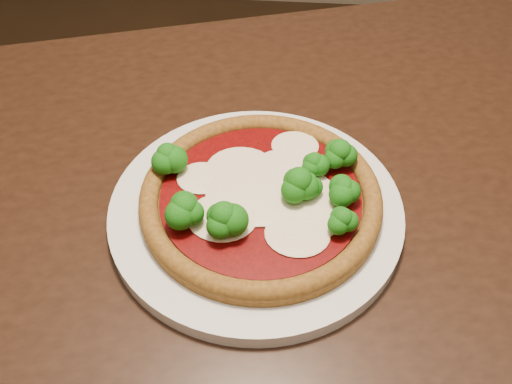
{
  "coord_description": "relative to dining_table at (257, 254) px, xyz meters",
  "views": [
    {
      "loc": [
        -0.15,
        -0.26,
        1.25
      ],
      "look_at": [
        -0.19,
        0.16,
        0.79
      ],
      "focal_mm": 40.0,
      "sensor_mm": 36.0,
      "label": 1
    }
  ],
  "objects": [
    {
      "name": "plate",
      "position": [
        -0.0,
        -0.02,
        0.11
      ],
      "size": [
        0.33,
        0.33,
        0.02
      ],
      "primitive_type": "cylinder",
      "color": "silver",
      "rests_on": "dining_table"
    },
    {
      "name": "pizza",
      "position": [
        0.01,
        -0.02,
        0.13
      ],
      "size": [
        0.27,
        0.27,
        0.06
      ],
      "rotation": [
        0.0,
        0.0,
        -0.41
      ],
      "color": "brown",
      "rests_on": "plate"
    },
    {
      "name": "dining_table",
      "position": [
        0.0,
        0.0,
        0.0
      ],
      "size": [
        1.39,
        1.13,
        0.75
      ],
      "rotation": [
        0.0,
        0.0,
        0.3
      ],
      "color": "black",
      "rests_on": "floor"
    }
  ]
}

